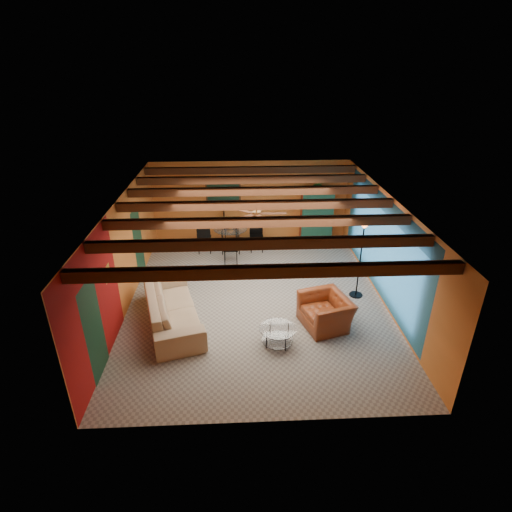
{
  "coord_description": "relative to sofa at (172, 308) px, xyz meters",
  "views": [
    {
      "loc": [
        -0.46,
        -9.05,
        5.68
      ],
      "look_at": [
        0.0,
        0.2,
        1.15
      ],
      "focal_mm": 28.52,
      "sensor_mm": 36.0,
      "label": 1
    }
  ],
  "objects": [
    {
      "name": "painting",
      "position": [
        1.13,
        4.9,
        1.24
      ],
      "size": [
        1.05,
        0.03,
        0.65
      ],
      "primitive_type": "cube",
      "color": "black",
      "rests_on": "wall_back"
    },
    {
      "name": "vase",
      "position": [
        1.34,
        3.9,
        0.81
      ],
      "size": [
        0.24,
        0.24,
        0.2
      ],
      "primitive_type": "imported",
      "rotation": [
        0.0,
        0.0,
        0.31
      ],
      "color": "orange",
      "rests_on": "dining_table"
    },
    {
      "name": "ceiling_fan",
      "position": [
        2.03,
        0.94,
        1.95
      ],
      "size": [
        1.5,
        1.5,
        0.44
      ],
      "primitive_type": null,
      "color": "#472614",
      "rests_on": "ceiling"
    },
    {
      "name": "floor_lamp",
      "position": [
        4.68,
        0.98,
        0.66
      ],
      "size": [
        0.55,
        0.55,
        2.14
      ],
      "primitive_type": null,
      "rotation": [
        0.0,
        0.0,
        -0.3
      ],
      "color": "black",
      "rests_on": "ground"
    },
    {
      "name": "potted_plant",
      "position": [
        4.23,
        4.64,
        1.59
      ],
      "size": [
        0.44,
        0.39,
        0.47
      ],
      "primitive_type": "imported",
      "rotation": [
        0.0,
        0.0,
        -0.04
      ],
      "color": "#26661E",
      "rests_on": "armoire"
    },
    {
      "name": "armchair",
      "position": [
        3.58,
        -0.28,
        -0.04
      ],
      "size": [
        1.28,
        1.38,
        0.74
      ],
      "primitive_type": "imported",
      "rotation": [
        0.0,
        0.0,
        -1.28
      ],
      "color": "maroon",
      "rests_on": "ground"
    },
    {
      "name": "dining_table",
      "position": [
        1.34,
        3.9,
        0.15
      ],
      "size": [
        2.17,
        2.17,
        1.12
      ],
      "primitive_type": null,
      "rotation": [
        0.0,
        0.0,
        0.01
      ],
      "color": "white",
      "rests_on": "ground"
    },
    {
      "name": "sofa",
      "position": [
        0.0,
        0.0,
        0.0
      ],
      "size": [
        1.79,
        2.97,
        0.81
      ],
      "primitive_type": "imported",
      "rotation": [
        0.0,
        0.0,
        1.84
      ],
      "color": "tan",
      "rests_on": "ground"
    },
    {
      "name": "coffee_table",
      "position": [
        2.4,
        -0.93,
        -0.2
      ],
      "size": [
        1.0,
        1.0,
        0.42
      ],
      "primitive_type": null,
      "rotation": [
        0.0,
        0.0,
        -0.26
      ],
      "color": "white",
      "rests_on": "ground"
    },
    {
      "name": "armoire",
      "position": [
        4.23,
        4.64,
        0.47
      ],
      "size": [
        1.01,
        0.51,
        1.76
      ],
      "primitive_type": "cube",
      "rotation": [
        0.0,
        0.0,
        0.02
      ],
      "color": "maroon",
      "rests_on": "ground"
    },
    {
      "name": "room",
      "position": [
        2.03,
        1.05,
        1.95
      ],
      "size": [
        6.52,
        8.01,
        2.71
      ],
      "color": "gray",
      "rests_on": "ground"
    }
  ]
}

